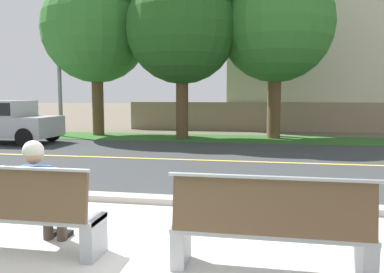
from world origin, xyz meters
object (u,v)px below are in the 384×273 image
Objects in this scene: bench_left at (14,213)px; streetlamp at (61,41)px; shade_tree_left at (185,19)px; bench_right at (270,229)px; shade_tree_centre at (280,16)px; shade_tree_far_left at (98,21)px; seated_person_blue at (40,191)px.

streetlamp is at bearing 116.52° from bench_left.
shade_tree_left is (5.34, -0.23, 0.68)m from streetlamp.
shade_tree_centre reaches higher than bench_right.
shade_tree_centre is (3.25, 12.01, 4.35)m from bench_left.
shade_tree_far_left reaches higher than bench_right.
bench_right is at bearing -74.63° from shade_tree_left.
bench_right is 1.53× the size of seated_person_blue.
streetlamp is 0.94× the size of shade_tree_centre.
shade_tree_far_left is (1.47, 0.49, 0.89)m from streetlamp.
shade_tree_left is 0.97× the size of shade_tree_centre.
bench_left is at bearing -105.14° from shade_tree_centre.
shade_tree_centre is at bearing 87.45° from bench_right.
bench_left is at bearing 180.00° from bench_right.
bench_left is 13.40m from shade_tree_far_left.
bench_left is at bearing -88.15° from shade_tree_left.
shade_tree_far_left is (-4.24, 11.93, 4.40)m from bench_left.
shade_tree_far_left is at bearing -179.36° from shade_tree_centre.
bench_right is 0.26× the size of shade_tree_far_left.
seated_person_blue is at bearing -62.29° from streetlamp.
bench_left is 2.72m from bench_right.
shade_tree_left is at bearing 91.85° from bench_left.
shade_tree_far_left is at bearing 110.72° from seated_person_blue.
shade_tree_centre reaches higher than shade_tree_left.
bench_left is at bearing -140.85° from seated_person_blue.
shade_tree_far_left reaches higher than shade_tree_left.
bench_right is 14.49m from shade_tree_far_left.
bench_right is 2.52m from seated_person_blue.
shade_tree_left is at bearing -2.50° from streetlamp.
streetlamp is at bearing 177.50° from shade_tree_left.
streetlamp is 0.93× the size of shade_tree_far_left.
bench_left is at bearing -63.48° from streetlamp.
bench_right is 0.26× the size of shade_tree_centre.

